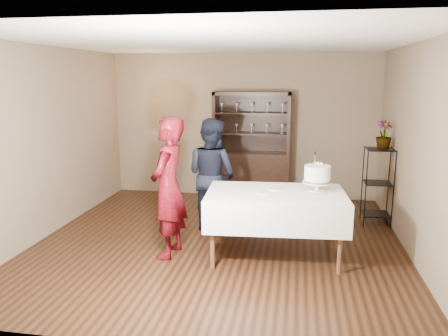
# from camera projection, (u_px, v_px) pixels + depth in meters

# --- Properties ---
(floor) EXTENTS (5.00, 5.00, 0.00)m
(floor) POSITION_uv_depth(u_px,v_px,m) (219.00, 241.00, 6.11)
(floor) COLOR black
(floor) RESTS_ON ground
(ceiling) EXTENTS (5.00, 5.00, 0.00)m
(ceiling) POSITION_uv_depth(u_px,v_px,m) (219.00, 42.00, 5.56)
(ceiling) COLOR white
(ceiling) RESTS_ON back_wall
(back_wall) EXTENTS (5.00, 0.02, 2.70)m
(back_wall) POSITION_uv_depth(u_px,v_px,m) (243.00, 126.00, 8.25)
(back_wall) COLOR brown
(back_wall) RESTS_ON floor
(wall_left) EXTENTS (0.02, 5.00, 2.70)m
(wall_left) POSITION_uv_depth(u_px,v_px,m) (48.00, 142.00, 6.25)
(wall_left) COLOR brown
(wall_left) RESTS_ON floor
(wall_right) EXTENTS (0.02, 5.00, 2.70)m
(wall_right) POSITION_uv_depth(u_px,v_px,m) (417.00, 152.00, 5.42)
(wall_right) COLOR brown
(wall_right) RESTS_ON floor
(china_hutch) EXTENTS (1.40, 0.48, 2.00)m
(china_hutch) POSITION_uv_depth(u_px,v_px,m) (251.00, 165.00, 8.12)
(china_hutch) COLOR black
(china_hutch) RESTS_ON floor
(plant_etagere) EXTENTS (0.42, 0.42, 1.20)m
(plant_etagere) POSITION_uv_depth(u_px,v_px,m) (378.00, 183.00, 6.76)
(plant_etagere) COLOR black
(plant_etagere) RESTS_ON floor
(cake_table) EXTENTS (1.78, 1.16, 0.86)m
(cake_table) POSITION_uv_depth(u_px,v_px,m) (275.00, 208.00, 5.45)
(cake_table) COLOR silver
(cake_table) RESTS_ON floor
(woman) EXTENTS (0.47, 0.68, 1.79)m
(woman) POSITION_uv_depth(u_px,v_px,m) (168.00, 188.00, 5.49)
(woman) COLOR #310407
(woman) RESTS_ON floor
(man) EXTENTS (1.02, 0.95, 1.68)m
(man) POSITION_uv_depth(u_px,v_px,m) (212.00, 175.00, 6.47)
(man) COLOR black
(man) RESTS_ON floor
(cake) EXTENTS (0.37, 0.37, 0.50)m
(cake) POSITION_uv_depth(u_px,v_px,m) (317.00, 175.00, 5.45)
(cake) COLOR white
(cake) RESTS_ON cake_table
(plate_near) EXTENTS (0.18, 0.18, 0.01)m
(plate_near) POSITION_uv_depth(u_px,v_px,m) (264.00, 193.00, 5.36)
(plate_near) COLOR white
(plate_near) RESTS_ON cake_table
(plate_far) EXTENTS (0.22, 0.22, 0.01)m
(plate_far) POSITION_uv_depth(u_px,v_px,m) (275.00, 189.00, 5.55)
(plate_far) COLOR white
(plate_far) RESTS_ON cake_table
(potted_plant) EXTENTS (0.31, 0.31, 0.43)m
(potted_plant) POSITION_uv_depth(u_px,v_px,m) (384.00, 135.00, 6.60)
(potted_plant) COLOR #4C6C33
(potted_plant) RESTS_ON plant_etagere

